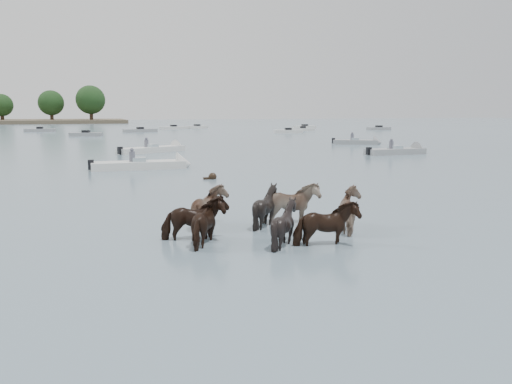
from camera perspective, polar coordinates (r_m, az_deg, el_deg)
name	(u,v)px	position (r m, az deg, el deg)	size (l,w,h in m)	color
ground	(198,250)	(13.14, -6.63, -6.61)	(400.00, 400.00, 0.00)	slate
pony_herd	(268,217)	(14.68, 1.37, -2.85)	(6.47, 4.51, 1.59)	black
swimming_pony	(212,177)	(26.59, -5.08, 1.70)	(0.72, 0.44, 0.44)	black
motorboat_b	(152,165)	(32.03, -11.77, 3.04)	(6.34, 1.81, 1.92)	silver
motorboat_c	(159,149)	(45.06, -10.99, 4.81)	(6.63, 4.58, 1.92)	silver
motorboat_d	(403,151)	(43.83, 16.41, 4.49)	(5.81, 1.78, 1.92)	gray
motorboat_e	(362,142)	(55.43, 12.04, 5.58)	(5.23, 4.06, 1.92)	gray
distant_flotilla	(97,131)	(87.01, -17.67, 6.63)	(105.98, 30.17, 0.93)	silver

